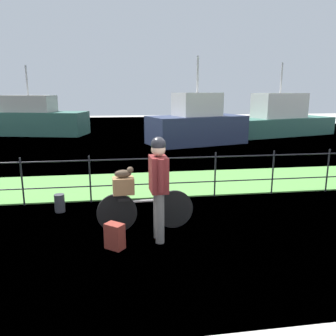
{
  "coord_description": "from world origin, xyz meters",
  "views": [
    {
      "loc": [
        -1.43,
        -4.93,
        2.34
      ],
      "look_at": [
        -0.51,
        1.31,
        0.9
      ],
      "focal_mm": 35.55,
      "sensor_mm": 36.0,
      "label": 1
    }
  ],
  "objects_px": {
    "terrier_dog": "(124,173)",
    "moored_boat_mid": "(30,120)",
    "bicycle_main": "(145,210)",
    "moored_boat_far": "(278,120)",
    "cyclist_person": "(159,180)",
    "backpack_on_paving": "(115,236)",
    "wooden_crate": "(123,186)",
    "moored_boat_near": "(197,125)",
    "mooring_bollard": "(60,203)"
  },
  "relations": [
    {
      "from": "terrier_dog",
      "to": "moored_boat_mid",
      "type": "distance_m",
      "value": 15.2
    },
    {
      "from": "bicycle_main",
      "to": "moored_boat_far",
      "type": "distance_m",
      "value": 14.7
    },
    {
      "from": "cyclist_person",
      "to": "moored_boat_far",
      "type": "relative_size",
      "value": 0.25
    },
    {
      "from": "bicycle_main",
      "to": "backpack_on_paving",
      "type": "bearing_deg",
      "value": -128.68
    },
    {
      "from": "wooden_crate",
      "to": "terrier_dog",
      "type": "bearing_deg",
      "value": 2.76
    },
    {
      "from": "moored_boat_near",
      "to": "mooring_bollard",
      "type": "bearing_deg",
      "value": -119.43
    },
    {
      "from": "terrier_dog",
      "to": "mooring_bollard",
      "type": "height_order",
      "value": "terrier_dog"
    },
    {
      "from": "mooring_bollard",
      "to": "backpack_on_paving",
      "type": "bearing_deg",
      "value": -58.36
    },
    {
      "from": "cyclist_person",
      "to": "moored_boat_near",
      "type": "height_order",
      "value": "moored_boat_near"
    },
    {
      "from": "bicycle_main",
      "to": "backpack_on_paving",
      "type": "relative_size",
      "value": 4.16
    },
    {
      "from": "cyclist_person",
      "to": "moored_boat_near",
      "type": "distance_m",
      "value": 10.5
    },
    {
      "from": "bicycle_main",
      "to": "moored_boat_far",
      "type": "height_order",
      "value": "moored_boat_far"
    },
    {
      "from": "backpack_on_paving",
      "to": "moored_boat_near",
      "type": "distance_m",
      "value": 10.94
    },
    {
      "from": "terrier_dog",
      "to": "cyclist_person",
      "type": "relative_size",
      "value": 0.19
    },
    {
      "from": "bicycle_main",
      "to": "moored_boat_mid",
      "type": "height_order",
      "value": "moored_boat_mid"
    },
    {
      "from": "cyclist_person",
      "to": "mooring_bollard",
      "type": "height_order",
      "value": "cyclist_person"
    },
    {
      "from": "moored_boat_mid",
      "to": "cyclist_person",
      "type": "bearing_deg",
      "value": -69.62
    },
    {
      "from": "moored_boat_near",
      "to": "moored_boat_far",
      "type": "bearing_deg",
      "value": 24.97
    },
    {
      "from": "terrier_dog",
      "to": "moored_boat_far",
      "type": "bearing_deg",
      "value": 54.16
    },
    {
      "from": "bicycle_main",
      "to": "cyclist_person",
      "type": "relative_size",
      "value": 0.99
    },
    {
      "from": "terrier_dog",
      "to": "bicycle_main",
      "type": "bearing_deg",
      "value": 2.76
    },
    {
      "from": "terrier_dog",
      "to": "cyclist_person",
      "type": "bearing_deg",
      "value": -39.35
    },
    {
      "from": "bicycle_main",
      "to": "moored_boat_far",
      "type": "xyz_separation_m",
      "value": [
        8.39,
        12.06,
        0.47
      ]
    },
    {
      "from": "backpack_on_paving",
      "to": "moored_boat_near",
      "type": "bearing_deg",
      "value": -70.39
    },
    {
      "from": "terrier_dog",
      "to": "moored_boat_near",
      "type": "height_order",
      "value": "moored_boat_near"
    },
    {
      "from": "terrier_dog",
      "to": "moored_boat_mid",
      "type": "height_order",
      "value": "moored_boat_mid"
    },
    {
      "from": "wooden_crate",
      "to": "terrier_dog",
      "type": "relative_size",
      "value": 1.1
    },
    {
      "from": "wooden_crate",
      "to": "moored_boat_mid",
      "type": "height_order",
      "value": "moored_boat_mid"
    },
    {
      "from": "backpack_on_paving",
      "to": "moored_boat_far",
      "type": "bearing_deg",
      "value": -85.69
    },
    {
      "from": "bicycle_main",
      "to": "mooring_bollard",
      "type": "xyz_separation_m",
      "value": [
        -1.62,
        1.15,
        -0.18
      ]
    },
    {
      "from": "terrier_dog",
      "to": "moored_boat_mid",
      "type": "relative_size",
      "value": 0.05
    },
    {
      "from": "backpack_on_paving",
      "to": "moored_boat_far",
      "type": "xyz_separation_m",
      "value": [
        8.91,
        12.71,
        0.63
      ]
    },
    {
      "from": "mooring_bollard",
      "to": "moored_boat_near",
      "type": "distance_m",
      "value": 9.77
    },
    {
      "from": "moored_boat_near",
      "to": "moored_boat_mid",
      "type": "height_order",
      "value": "moored_boat_near"
    },
    {
      "from": "moored_boat_near",
      "to": "moored_boat_mid",
      "type": "xyz_separation_m",
      "value": [
        -8.48,
        4.71,
        -0.04
      ]
    },
    {
      "from": "backpack_on_paving",
      "to": "moored_boat_mid",
      "type": "distance_m",
      "value": 15.75
    },
    {
      "from": "wooden_crate",
      "to": "backpack_on_paving",
      "type": "relative_size",
      "value": 0.88
    },
    {
      "from": "bicycle_main",
      "to": "moored_boat_far",
      "type": "relative_size",
      "value": 0.25
    },
    {
      "from": "cyclist_person",
      "to": "moored_boat_mid",
      "type": "bearing_deg",
      "value": 110.38
    },
    {
      "from": "mooring_bollard",
      "to": "moored_boat_far",
      "type": "bearing_deg",
      "value": 47.48
    },
    {
      "from": "wooden_crate",
      "to": "moored_boat_near",
      "type": "relative_size",
      "value": 0.07
    },
    {
      "from": "wooden_crate",
      "to": "moored_boat_mid",
      "type": "bearing_deg",
      "value": 109.01
    },
    {
      "from": "wooden_crate",
      "to": "moored_boat_far",
      "type": "xyz_separation_m",
      "value": [
        8.75,
        12.08,
        0.01
      ]
    },
    {
      "from": "wooden_crate",
      "to": "bicycle_main",
      "type": "bearing_deg",
      "value": 2.76
    },
    {
      "from": "cyclist_person",
      "to": "mooring_bollard",
      "type": "distance_m",
      "value": 2.54
    },
    {
      "from": "moored_boat_mid",
      "to": "moored_boat_far",
      "type": "height_order",
      "value": "moored_boat_far"
    },
    {
      "from": "wooden_crate",
      "to": "moored_boat_far",
      "type": "height_order",
      "value": "moored_boat_far"
    },
    {
      "from": "bicycle_main",
      "to": "wooden_crate",
      "type": "bearing_deg",
      "value": -177.24
    },
    {
      "from": "wooden_crate",
      "to": "moored_boat_near",
      "type": "height_order",
      "value": "moored_boat_near"
    },
    {
      "from": "wooden_crate",
      "to": "backpack_on_paving",
      "type": "xyz_separation_m",
      "value": [
        -0.16,
        -0.63,
        -0.62
      ]
    }
  ]
}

